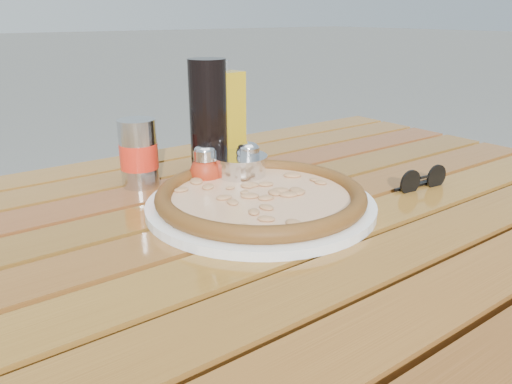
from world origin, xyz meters
TOP-DOWN VIEW (x-y plane):
  - table at (0.00, -0.00)m, footprint 1.40×0.90m
  - plate at (0.01, 0.02)m, footprint 0.38×0.38m
  - pizza at (0.01, 0.02)m, footprint 0.36×0.36m
  - pepper_shaker at (-0.01, 0.15)m, footprint 0.06×0.06m
  - oregano_shaker at (0.06, 0.12)m, footprint 0.07×0.07m
  - dark_bottle at (0.01, 0.18)m, footprint 0.08×0.08m
  - soda_can at (-0.10, 0.24)m, footprint 0.09×0.09m
  - olive_oil_cruet at (0.08, 0.23)m, footprint 0.06×0.06m
  - parmesan_tin at (0.04, 0.12)m, footprint 0.11×0.11m
  - sunglasses at (0.30, -0.07)m, footprint 0.11×0.03m

SIDE VIEW (x-z plane):
  - table at x=0.00m, z-range 0.30..1.05m
  - plate at x=0.01m, z-range 0.75..0.76m
  - sunglasses at x=0.30m, z-range 0.74..0.79m
  - pizza at x=0.01m, z-range 0.76..0.79m
  - parmesan_tin at x=0.04m, z-range 0.74..0.82m
  - pepper_shaker at x=-0.01m, z-range 0.75..0.83m
  - oregano_shaker at x=0.06m, z-range 0.75..0.83m
  - soda_can at x=-0.10m, z-range 0.75..0.87m
  - olive_oil_cruet at x=0.08m, z-range 0.74..0.95m
  - dark_bottle at x=0.01m, z-range 0.75..0.97m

